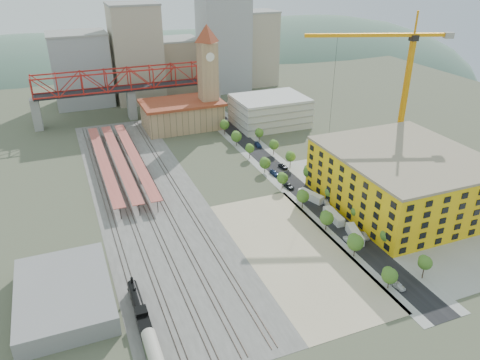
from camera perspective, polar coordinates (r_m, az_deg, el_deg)
name	(u,v)px	position (r m, az deg, el deg)	size (l,w,h in m)	color
ground	(261,200)	(161.71, 2.61, -2.45)	(400.00, 400.00, 0.00)	#474C38
ballast_strip	(147,196)	(167.18, -11.24, -1.94)	(36.00, 165.00, 0.06)	#605E59
dirt_lot	(294,251)	(136.23, 6.58, -8.62)	(28.00, 67.00, 0.06)	tan
street_asphalt	(283,175)	(180.02, 5.29, 0.60)	(12.00, 170.00, 0.06)	black
sidewalk_west	(270,177)	(177.78, 3.71, 0.31)	(3.00, 170.00, 0.04)	gray
sidewalk_east	(296,173)	(182.41, 6.83, 0.87)	(3.00, 170.00, 0.04)	gray
construction_pad	(405,202)	(169.72, 19.49, -2.58)	(50.00, 90.00, 0.06)	gray
rail_tracks	(142,197)	(166.88, -11.85, -2.01)	(26.56, 160.00, 0.18)	#382B23
platform_canopies	(119,159)	(189.59, -14.52, 2.51)	(16.00, 80.00, 4.12)	#BF5749
station_hall	(182,114)	(229.00, -7.07, 7.97)	(38.00, 24.00, 13.10)	tan
clock_tower	(208,67)	(224.88, -3.96, 13.59)	(12.00, 12.00, 52.00)	tan
parking_garage	(270,111)	(231.64, 3.65, 8.41)	(34.00, 26.00, 14.00)	silver
truss_bridge	(129,82)	(243.52, -13.34, 11.56)	(94.00, 9.60, 25.60)	gray
construction_building	(402,179)	(163.78, 19.18, 0.10)	(44.60, 50.60, 18.80)	yellow
warehouse	(64,295)	(124.09, -20.64, -12.94)	(22.00, 32.00, 5.00)	gray
street_trees	(296,186)	(172.15, 6.79, -0.75)	(15.40, 124.40, 8.00)	#39691F
skyline	(173,55)	(284.63, -8.13, 14.84)	(133.00, 46.00, 60.00)	#9EA0A3
distant_hills	(188,141)	(432.24, -6.37, 4.69)	(647.00, 264.00, 227.00)	#4C6B59
locomotive	(139,308)	(116.20, -12.21, -14.99)	(2.75, 21.21, 5.30)	black
tower_crane	(399,73)	(190.60, 18.78, 12.26)	(52.03, 20.36, 58.31)	orange
site_trailer_a	(355,234)	(144.41, 13.81, -6.46)	(2.58, 9.79, 2.68)	silver
site_trailer_b	(334,217)	(152.21, 11.41, -4.40)	(2.49, 9.47, 2.59)	silver
site_trailer_c	(333,216)	(152.54, 11.32, -4.32)	(2.48, 9.42, 2.58)	silver
site_trailer_d	(311,196)	(163.07, 8.64, -1.96)	(2.57, 9.75, 2.67)	silver
car_0	(398,285)	(128.51, 18.67, -12.05)	(1.81, 4.50, 1.53)	silver
car_1	(349,241)	(142.28, 13.09, -7.21)	(1.49, 4.28, 1.41)	#AFB0B5
car_2	(289,186)	(170.25, 5.97, -0.76)	(2.27, 4.93, 1.37)	black
car_3	(274,173)	(179.73, 4.22, 0.84)	(2.04, 5.02, 1.46)	navy
car_4	(365,236)	(145.66, 14.99, -6.61)	(1.63, 4.05, 1.38)	silver
car_5	(326,202)	(161.21, 10.40, -2.69)	(1.56, 4.48, 1.48)	#99999E
car_6	(283,166)	(185.79, 5.30, 1.65)	(2.20, 4.76, 1.32)	black
car_7	(258,145)	(206.04, 2.23, 4.31)	(2.14, 5.27, 1.53)	navy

